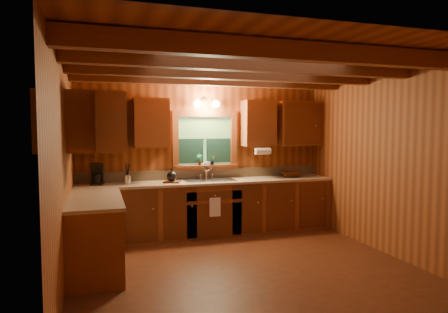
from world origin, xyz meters
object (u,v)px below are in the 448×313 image
Objects in this scene: sink at (209,183)px; coffee_maker at (97,174)px; cutting_board at (172,182)px; wicker_basket at (291,174)px.

sink is 1.77m from coffee_maker.
coffee_maker is (-1.76, 0.06, 0.20)m from sink.
coffee_maker is 1.23× the size of cutting_board.
cutting_board is (-0.64, -0.08, 0.06)m from sink.
coffee_maker reaches higher than cutting_board.
cutting_board is 0.66× the size of wicker_basket.
coffee_maker is 3.28m from wicker_basket.
sink is 1.53m from wicker_basket.
sink is at bearing 27.28° from cutting_board.
sink is 0.64m from cutting_board.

